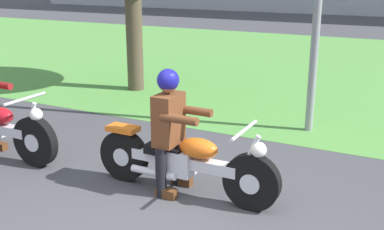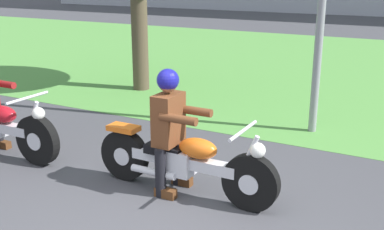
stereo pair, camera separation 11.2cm
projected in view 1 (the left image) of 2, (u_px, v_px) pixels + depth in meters
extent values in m
cube|color=#549342|center=(339.00, 68.00, 11.97)|extent=(60.00, 12.00, 0.01)
cylinder|color=black|center=(252.00, 182.00, 4.79)|extent=(0.60, 0.12, 0.60)
cylinder|color=silver|center=(252.00, 182.00, 4.79)|extent=(0.21, 0.14, 0.21)
cylinder|color=black|center=(124.00, 156.00, 5.48)|extent=(0.60, 0.12, 0.60)
cylinder|color=silver|center=(124.00, 156.00, 5.48)|extent=(0.21, 0.14, 0.21)
cube|color=silver|center=(184.00, 161.00, 5.11)|extent=(1.26, 0.14, 0.12)
cube|color=silver|center=(180.00, 162.00, 5.14)|extent=(0.32, 0.24, 0.28)
ellipsoid|color=orange|center=(198.00, 148.00, 4.98)|extent=(0.44, 0.24, 0.22)
cube|color=black|center=(166.00, 149.00, 5.17)|extent=(0.44, 0.24, 0.10)
cube|color=orange|center=(123.00, 129.00, 5.38)|extent=(0.36, 0.20, 0.06)
cylinder|color=silver|center=(248.00, 158.00, 4.73)|extent=(0.25, 0.05, 0.53)
cylinder|color=silver|center=(244.00, 130.00, 4.67)|extent=(0.04, 0.66, 0.04)
sphere|color=white|center=(259.00, 150.00, 4.65)|extent=(0.16, 0.16, 0.16)
cylinder|color=silver|center=(154.00, 172.00, 5.16)|extent=(0.55, 0.08, 0.08)
cylinder|color=black|center=(177.00, 161.00, 5.37)|extent=(0.12, 0.12, 0.55)
cube|color=#593319|center=(182.00, 181.00, 5.41)|extent=(0.24, 0.10, 0.10)
cylinder|color=black|center=(161.00, 173.00, 5.06)|extent=(0.12, 0.12, 0.55)
cube|color=#593319|center=(166.00, 193.00, 5.10)|extent=(0.24, 0.10, 0.10)
cube|color=brown|center=(169.00, 119.00, 5.06)|extent=(0.22, 0.38, 0.56)
cylinder|color=brown|center=(194.00, 111.00, 5.08)|extent=(0.42, 0.09, 0.09)
cylinder|color=brown|center=(179.00, 119.00, 4.79)|extent=(0.42, 0.09, 0.09)
sphere|color=#996B4C|center=(168.00, 83.00, 4.94)|extent=(0.20, 0.20, 0.20)
sphere|color=navy|center=(168.00, 80.00, 4.93)|extent=(0.24, 0.24, 0.24)
cylinder|color=black|center=(35.00, 142.00, 5.87)|extent=(0.64, 0.12, 0.64)
cylinder|color=silver|center=(35.00, 142.00, 5.87)|extent=(0.23, 0.14, 0.22)
cylinder|color=silver|center=(30.00, 122.00, 5.82)|extent=(0.25, 0.05, 0.53)
cylinder|color=silver|center=(25.00, 99.00, 5.75)|extent=(0.04, 0.66, 0.04)
sphere|color=white|center=(36.00, 115.00, 5.74)|extent=(0.16, 0.16, 0.16)
cylinder|color=brown|center=(134.00, 30.00, 9.46)|extent=(0.33, 0.33, 2.44)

